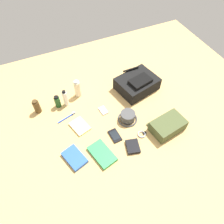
% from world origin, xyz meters
% --- Properties ---
extents(ground_plane, '(2.64, 2.02, 0.02)m').
position_xyz_m(ground_plane, '(0.00, 0.00, -0.01)').
color(ground_plane, tan).
rests_on(ground_plane, ground).
extents(backpack, '(0.38, 0.32, 0.14)m').
position_xyz_m(backpack, '(0.32, 0.18, 0.06)').
color(backpack, black).
rests_on(backpack, ground_plane).
extents(toiletry_pouch, '(0.27, 0.23, 0.09)m').
position_xyz_m(toiletry_pouch, '(0.32, -0.29, 0.04)').
color(toiletry_pouch, '#47512D').
rests_on(toiletry_pouch, ground_plane).
extents(bucket_hat, '(0.15, 0.15, 0.08)m').
position_xyz_m(bucket_hat, '(0.09, -0.09, 0.03)').
color(bucket_hat, '#464646').
rests_on(bucket_hat, ground_plane).
extents(cologne_bottle, '(0.05, 0.05, 0.13)m').
position_xyz_m(cologne_bottle, '(-0.53, 0.28, 0.06)').
color(cologne_bottle, '#473319').
rests_on(cologne_bottle, ground_plane).
extents(shampoo_bottle, '(0.05, 0.05, 0.11)m').
position_xyz_m(shampoo_bottle, '(-0.36, 0.27, 0.05)').
color(shampoo_bottle, '#19471E').
rests_on(shampoo_bottle, ground_plane).
extents(toothpaste_tube, '(0.04, 0.04, 0.16)m').
position_xyz_m(toothpaste_tube, '(-0.30, 0.26, 0.08)').
color(toothpaste_tube, white).
rests_on(toothpaste_tube, ground_plane).
extents(lotion_bottle, '(0.05, 0.05, 0.16)m').
position_xyz_m(lotion_bottle, '(-0.17, 0.32, 0.08)').
color(lotion_bottle, beige).
rests_on(lotion_bottle, ground_plane).
extents(paperback_novel, '(0.16, 0.20, 0.03)m').
position_xyz_m(paperback_novel, '(-0.39, -0.24, 0.01)').
color(paperback_novel, blue).
rests_on(paperback_novel, ground_plane).
extents(travel_guidebook, '(0.17, 0.23, 0.02)m').
position_xyz_m(travel_guidebook, '(-0.21, -0.29, 0.01)').
color(travel_guidebook, '#2D934C').
rests_on(travel_guidebook, ground_plane).
extents(cell_phone, '(0.07, 0.12, 0.01)m').
position_xyz_m(cell_phone, '(-0.06, -0.19, 0.01)').
color(cell_phone, black).
rests_on(cell_phone, ground_plane).
extents(media_player, '(0.06, 0.09, 0.01)m').
position_xyz_m(media_player, '(-0.05, 0.07, 0.01)').
color(media_player, '#B7B7BC').
rests_on(media_player, ground_plane).
extents(wristwatch, '(0.07, 0.06, 0.01)m').
position_xyz_m(wristwatch, '(0.13, -0.26, 0.01)').
color(wristwatch, '#99999E').
rests_on(wristwatch, ground_plane).
extents(toothbrush, '(0.16, 0.05, 0.02)m').
position_xyz_m(toothbrush, '(-0.33, 0.12, 0.01)').
color(toothbrush, blue).
rests_on(toothbrush, ground_plane).
extents(wallet, '(0.11, 0.13, 0.02)m').
position_xyz_m(wallet, '(0.01, -0.33, 0.01)').
color(wallet, black).
rests_on(wallet, ground_plane).
extents(notepad, '(0.15, 0.17, 0.02)m').
position_xyz_m(notepad, '(-0.27, -0.00, 0.01)').
color(notepad, beige).
rests_on(notepad, ground_plane).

